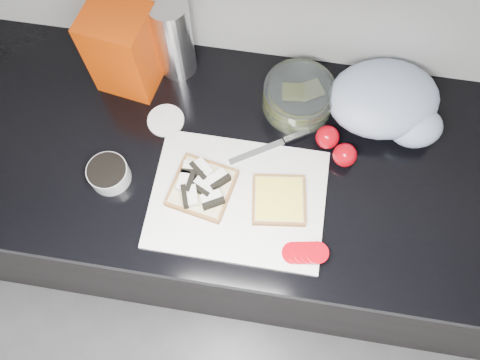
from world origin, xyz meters
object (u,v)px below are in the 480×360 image
(glass_bowl, at_px, (298,97))
(bread_bag, at_px, (124,49))
(cutting_board, at_px, (238,199))
(steel_canister, at_px, (174,38))

(glass_bowl, height_order, bread_bag, bread_bag)
(glass_bowl, bearing_deg, cutting_board, -111.01)
(cutting_board, xyz_separation_m, steel_canister, (-0.21, 0.35, 0.11))
(glass_bowl, bearing_deg, steel_canister, 168.06)
(glass_bowl, bearing_deg, bread_bag, 177.81)
(bread_bag, distance_m, steel_canister, 0.12)
(cutting_board, bearing_deg, bread_bag, 137.63)
(glass_bowl, relative_size, steel_canister, 0.79)
(cutting_board, bearing_deg, glass_bowl, 68.99)
(cutting_board, relative_size, glass_bowl, 2.27)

